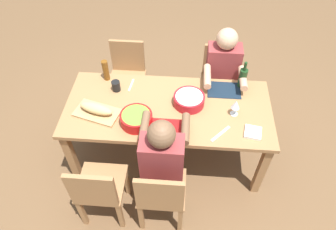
{
  "coord_description": "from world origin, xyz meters",
  "views": [
    {
      "loc": [
        -0.15,
        1.98,
        2.83
      ],
      "look_at": [
        0.0,
        0.0,
        0.63
      ],
      "focal_mm": 33.41,
      "sensor_mm": 36.0,
      "label": 1
    }
  ],
  "objects_px": {
    "chair_near_left": "(219,78)",
    "chair_near_right": "(128,73)",
    "diner_far_center": "(163,161)",
    "serving_bowl_pasta": "(189,99)",
    "chair_far_center": "(161,194)",
    "beer_bottle": "(106,70)",
    "napkin_stack": "(253,132)",
    "diner_near_left": "(222,74)",
    "wine_glass": "(236,105)",
    "cup_near_right": "(116,86)",
    "bread_loaf": "(96,108)",
    "wine_bottle": "(243,78)",
    "dining_table": "(168,113)",
    "chair_far_right": "(98,190)",
    "cutting_board": "(97,113)",
    "serving_bowl_salad": "(136,118)"
  },
  "relations": [
    {
      "from": "chair_near_left",
      "to": "chair_near_right",
      "type": "relative_size",
      "value": 1.0
    },
    {
      "from": "diner_far_center",
      "to": "serving_bowl_pasta",
      "type": "height_order",
      "value": "diner_far_center"
    },
    {
      "from": "chair_far_center",
      "to": "beer_bottle",
      "type": "xyz_separation_m",
      "value": [
        0.64,
        -1.09,
        0.37
      ]
    },
    {
      "from": "beer_bottle",
      "to": "napkin_stack",
      "type": "distance_m",
      "value": 1.51
    },
    {
      "from": "diner_near_left",
      "to": "serving_bowl_pasta",
      "type": "distance_m",
      "value": 0.61
    },
    {
      "from": "chair_near_left",
      "to": "wine_glass",
      "type": "relative_size",
      "value": 5.12
    },
    {
      "from": "cup_near_right",
      "to": "diner_near_left",
      "type": "bearing_deg",
      "value": -160.22
    },
    {
      "from": "wine_glass",
      "to": "bread_loaf",
      "type": "bearing_deg",
      "value": 4.07
    },
    {
      "from": "chair_near_right",
      "to": "beer_bottle",
      "type": "xyz_separation_m",
      "value": [
        0.12,
        0.4,
        0.37
      ]
    },
    {
      "from": "wine_bottle",
      "to": "beer_bottle",
      "type": "relative_size",
      "value": 1.32
    },
    {
      "from": "dining_table",
      "to": "serving_bowl_pasta",
      "type": "distance_m",
      "value": 0.24
    },
    {
      "from": "chair_near_right",
      "to": "chair_far_center",
      "type": "distance_m",
      "value": 1.58
    },
    {
      "from": "wine_bottle",
      "to": "bread_loaf",
      "type": "bearing_deg",
      "value": 19.49
    },
    {
      "from": "chair_far_right",
      "to": "wine_glass",
      "type": "relative_size",
      "value": 5.12
    },
    {
      "from": "bread_loaf",
      "to": "chair_far_right",
      "type": "bearing_deg",
      "value": 99.96
    },
    {
      "from": "cutting_board",
      "to": "napkin_stack",
      "type": "relative_size",
      "value": 2.86
    },
    {
      "from": "cutting_board",
      "to": "napkin_stack",
      "type": "bearing_deg",
      "value": 174.81
    },
    {
      "from": "chair_far_right",
      "to": "beer_bottle",
      "type": "xyz_separation_m",
      "value": [
        0.12,
        -1.09,
        0.37
      ]
    },
    {
      "from": "chair_near_right",
      "to": "wine_glass",
      "type": "xyz_separation_m",
      "value": [
        -1.12,
        0.79,
        0.37
      ]
    },
    {
      "from": "diner_far_center",
      "to": "cutting_board",
      "type": "xyz_separation_m",
      "value": [
        0.63,
        -0.43,
        0.05
      ]
    },
    {
      "from": "diner_near_left",
      "to": "chair_near_left",
      "type": "bearing_deg",
      "value": -90.0
    },
    {
      "from": "chair_far_center",
      "to": "chair_near_right",
      "type": "bearing_deg",
      "value": -70.68
    },
    {
      "from": "bread_loaf",
      "to": "wine_bottle",
      "type": "xyz_separation_m",
      "value": [
        -1.32,
        -0.47,
        0.04
      ]
    },
    {
      "from": "chair_far_center",
      "to": "serving_bowl_pasta",
      "type": "xyz_separation_m",
      "value": [
        -0.19,
        -0.8,
        0.31
      ]
    },
    {
      "from": "cutting_board",
      "to": "wine_bottle",
      "type": "bearing_deg",
      "value": -160.51
    },
    {
      "from": "chair_near_right",
      "to": "serving_bowl_salad",
      "type": "distance_m",
      "value": 1.04
    },
    {
      "from": "wine_bottle",
      "to": "cup_near_right",
      "type": "bearing_deg",
      "value": 7.08
    },
    {
      "from": "cutting_board",
      "to": "wine_glass",
      "type": "height_order",
      "value": "wine_glass"
    },
    {
      "from": "cutting_board",
      "to": "wine_glass",
      "type": "bearing_deg",
      "value": -175.93
    },
    {
      "from": "chair_far_center",
      "to": "serving_bowl_pasta",
      "type": "distance_m",
      "value": 0.88
    },
    {
      "from": "diner_near_left",
      "to": "cup_near_right",
      "type": "height_order",
      "value": "diner_near_left"
    },
    {
      "from": "dining_table",
      "to": "bread_loaf",
      "type": "height_order",
      "value": "bread_loaf"
    },
    {
      "from": "serving_bowl_pasta",
      "to": "beer_bottle",
      "type": "distance_m",
      "value": 0.88
    },
    {
      "from": "cutting_board",
      "to": "cup_near_right",
      "type": "xyz_separation_m",
      "value": [
        -0.12,
        -0.32,
        0.04
      ]
    },
    {
      "from": "chair_far_center",
      "to": "serving_bowl_pasta",
      "type": "height_order",
      "value": "chair_far_center"
    },
    {
      "from": "wine_bottle",
      "to": "chair_far_right",
      "type": "bearing_deg",
      "value": 41.8
    },
    {
      "from": "napkin_stack",
      "to": "serving_bowl_pasta",
      "type": "bearing_deg",
      "value": -29.22
    },
    {
      "from": "cutting_board",
      "to": "wine_bottle",
      "type": "height_order",
      "value": "wine_bottle"
    },
    {
      "from": "serving_bowl_salad",
      "to": "cup_near_right",
      "type": "relative_size",
      "value": 2.72
    },
    {
      "from": "diner_far_center",
      "to": "napkin_stack",
      "type": "relative_size",
      "value": 8.57
    },
    {
      "from": "serving_bowl_pasta",
      "to": "bread_loaf",
      "type": "distance_m",
      "value": 0.84
    },
    {
      "from": "cup_near_right",
      "to": "wine_bottle",
      "type": "bearing_deg",
      "value": -172.92
    },
    {
      "from": "wine_bottle",
      "to": "beer_bottle",
      "type": "xyz_separation_m",
      "value": [
        1.33,
        -0.0,
        0.0
      ]
    },
    {
      "from": "dining_table",
      "to": "chair_near_left",
      "type": "height_order",
      "value": "chair_near_left"
    },
    {
      "from": "diner_near_left",
      "to": "cup_near_right",
      "type": "relative_size",
      "value": 11.58
    },
    {
      "from": "wine_glass",
      "to": "diner_far_center",
      "type": "bearing_deg",
      "value": 41.05
    },
    {
      "from": "dining_table",
      "to": "chair_far_right",
      "type": "height_order",
      "value": "chair_far_right"
    },
    {
      "from": "chair_near_right",
      "to": "chair_far_right",
      "type": "distance_m",
      "value": 1.49
    },
    {
      "from": "serving_bowl_salad",
      "to": "beer_bottle",
      "type": "xyz_separation_m",
      "value": [
        0.38,
        -0.55,
        0.05
      ]
    },
    {
      "from": "chair_near_right",
      "to": "cutting_board",
      "type": "bearing_deg",
      "value": 82.94
    }
  ]
}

